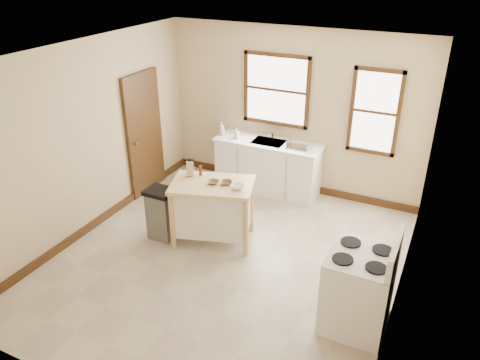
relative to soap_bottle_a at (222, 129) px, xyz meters
name	(u,v)px	position (x,y,z in m)	size (l,w,h in m)	color
floor	(225,260)	(1.15, -2.11, -1.05)	(5.00, 5.00, 0.00)	#B3A18E
ceiling	(222,56)	(1.15, -2.11, 1.75)	(5.00, 5.00, 0.00)	white
wall_back	(293,112)	(1.15, 0.39, 0.35)	(4.50, 0.04, 2.80)	tan
wall_left	(86,140)	(-1.10, -2.11, 0.35)	(0.04, 5.00, 2.80)	tan
wall_right	(410,208)	(3.40, -2.11, 0.35)	(0.04, 5.00, 2.80)	tan
window_main	(276,90)	(0.85, 0.37, 0.70)	(1.17, 0.06, 1.22)	#381F0F
window_side	(375,112)	(2.50, 0.37, 0.55)	(0.77, 0.06, 1.37)	#381F0F
door_left	(144,134)	(-1.06, -0.81, 0.00)	(0.06, 0.90, 2.10)	#381F0F
baseboard_back	(288,184)	(1.15, 0.36, -0.99)	(4.50, 0.04, 0.12)	#381F0F
baseboard_left	(100,220)	(-1.07, -2.11, -0.99)	(0.04, 5.00, 0.12)	#381F0F
sink_counter	(268,166)	(0.85, 0.09, -0.59)	(1.86, 0.62, 0.92)	white
faucet	(273,132)	(0.85, 0.27, -0.02)	(0.03, 0.03, 0.22)	silver
soap_bottle_a	(222,129)	(0.00, 0.00, 0.00)	(0.10, 0.10, 0.25)	#B2B2B2
soap_bottle_b	(236,133)	(0.28, 0.00, -0.03)	(0.08, 0.08, 0.18)	#B2B2B2
dish_rack	(299,145)	(1.41, 0.06, -0.08)	(0.39, 0.29, 0.10)	silver
kitchen_island	(213,212)	(0.76, -1.73, -0.58)	(1.14, 0.73, 0.94)	#F0CB8D
knife_block	(190,169)	(0.35, -1.65, -0.01)	(0.10, 0.10, 0.20)	tan
pepper_grinder	(200,171)	(0.48, -1.58, -0.03)	(0.04, 0.04, 0.15)	#462013
bowl_a	(213,182)	(0.77, -1.73, -0.09)	(0.16, 0.16, 0.04)	brown
bowl_b	(226,183)	(0.95, -1.66, -0.09)	(0.16, 0.16, 0.04)	brown
bowl_c	(238,187)	(1.15, -1.72, -0.08)	(0.18, 0.18, 0.06)	white
trash_bin	(162,214)	(0.04, -1.99, -0.65)	(0.41, 0.34, 0.79)	slate
gas_stove	(359,280)	(3.04, -2.53, -0.44)	(0.76, 0.77, 1.21)	white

